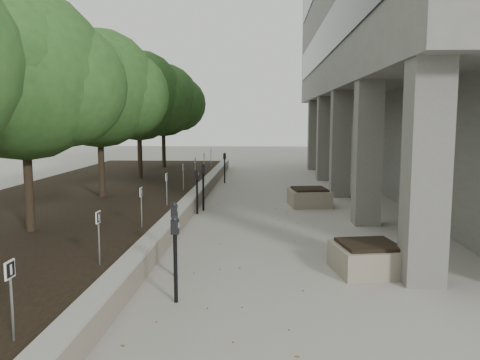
% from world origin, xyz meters
% --- Properties ---
extents(ground, '(90.00, 90.00, 0.00)m').
position_xyz_m(ground, '(0.00, 0.00, 0.00)').
color(ground, gray).
rests_on(ground, ground).
extents(retaining_wall, '(0.39, 26.00, 0.50)m').
position_xyz_m(retaining_wall, '(-1.82, 9.00, 0.25)').
color(retaining_wall, gray).
rests_on(retaining_wall, ground).
extents(planting_bed, '(7.00, 26.00, 0.40)m').
position_xyz_m(planting_bed, '(-5.50, 9.00, 0.20)').
color(planting_bed, black).
rests_on(planting_bed, ground).
extents(crabapple_tree_2, '(4.60, 4.00, 5.44)m').
position_xyz_m(crabapple_tree_2, '(-4.80, 3.00, 3.12)').
color(crabapple_tree_2, '#244D1D').
rests_on(crabapple_tree_2, planting_bed).
extents(crabapple_tree_3, '(4.60, 4.00, 5.44)m').
position_xyz_m(crabapple_tree_3, '(-4.80, 8.00, 3.12)').
color(crabapple_tree_3, '#244D1D').
rests_on(crabapple_tree_3, planting_bed).
extents(crabapple_tree_4, '(4.60, 4.00, 5.44)m').
position_xyz_m(crabapple_tree_4, '(-4.80, 13.00, 3.12)').
color(crabapple_tree_4, '#244D1D').
rests_on(crabapple_tree_4, planting_bed).
extents(crabapple_tree_5, '(4.60, 4.00, 5.44)m').
position_xyz_m(crabapple_tree_5, '(-4.80, 18.00, 3.12)').
color(crabapple_tree_5, '#244D1D').
rests_on(crabapple_tree_5, planting_bed).
extents(parking_sign_1, '(0.04, 0.22, 0.96)m').
position_xyz_m(parking_sign_1, '(-2.35, -2.50, 0.88)').
color(parking_sign_1, black).
rests_on(parking_sign_1, planting_bed).
extents(parking_sign_2, '(0.04, 0.22, 0.96)m').
position_xyz_m(parking_sign_2, '(-2.35, 0.50, 0.88)').
color(parking_sign_2, black).
rests_on(parking_sign_2, planting_bed).
extents(parking_sign_3, '(0.04, 0.22, 0.96)m').
position_xyz_m(parking_sign_3, '(-2.35, 3.50, 0.88)').
color(parking_sign_3, black).
rests_on(parking_sign_3, planting_bed).
extents(parking_sign_4, '(0.04, 0.22, 0.96)m').
position_xyz_m(parking_sign_4, '(-2.35, 6.50, 0.88)').
color(parking_sign_4, black).
rests_on(parking_sign_4, planting_bed).
extents(parking_sign_5, '(0.04, 0.22, 0.96)m').
position_xyz_m(parking_sign_5, '(-2.35, 9.50, 0.88)').
color(parking_sign_5, black).
rests_on(parking_sign_5, planting_bed).
extents(parking_sign_6, '(0.04, 0.22, 0.96)m').
position_xyz_m(parking_sign_6, '(-2.35, 12.50, 0.88)').
color(parking_sign_6, black).
rests_on(parking_sign_6, planting_bed).
extents(parking_sign_7, '(0.04, 0.22, 0.96)m').
position_xyz_m(parking_sign_7, '(-2.35, 15.50, 0.88)').
color(parking_sign_7, black).
rests_on(parking_sign_7, planting_bed).
extents(parking_sign_8, '(0.04, 0.22, 0.96)m').
position_xyz_m(parking_sign_8, '(-2.35, 18.50, 0.88)').
color(parking_sign_8, black).
rests_on(parking_sign_8, planting_bed).
extents(parking_meter_1, '(0.15, 0.11, 1.42)m').
position_xyz_m(parking_meter_1, '(-0.87, -0.18, 0.71)').
color(parking_meter_1, black).
rests_on(parking_meter_1, ground).
extents(parking_meter_2, '(0.14, 0.10, 1.42)m').
position_xyz_m(parking_meter_2, '(-1.12, 1.13, 0.71)').
color(parking_meter_2, black).
rests_on(parking_meter_2, ground).
extents(parking_meter_3, '(0.16, 0.13, 1.41)m').
position_xyz_m(parking_meter_3, '(-1.55, 7.26, 0.70)').
color(parking_meter_3, black).
rests_on(parking_meter_3, ground).
extents(parking_meter_4, '(0.17, 0.13, 1.52)m').
position_xyz_m(parking_meter_4, '(-1.42, 7.81, 0.76)').
color(parking_meter_4, black).
rests_on(parking_meter_4, ground).
extents(parking_meter_5, '(0.16, 0.12, 1.41)m').
position_xyz_m(parking_meter_5, '(-1.30, 14.68, 0.70)').
color(parking_meter_5, black).
rests_on(parking_meter_5, ground).
extents(planter_front, '(1.45, 1.45, 0.58)m').
position_xyz_m(planter_front, '(2.56, 1.57, 0.29)').
color(planter_front, gray).
rests_on(planter_front, ground).
extents(planter_back, '(1.48, 1.48, 0.62)m').
position_xyz_m(planter_back, '(2.07, 8.86, 0.31)').
color(planter_back, gray).
rests_on(planter_back, ground).
extents(berry_scatter, '(3.30, 14.10, 0.02)m').
position_xyz_m(berry_scatter, '(-0.10, 5.00, 0.01)').
color(berry_scatter, maroon).
rests_on(berry_scatter, ground).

